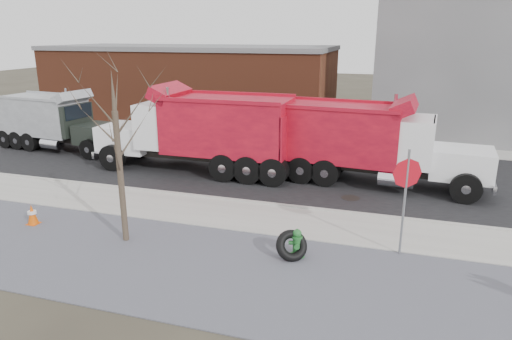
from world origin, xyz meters
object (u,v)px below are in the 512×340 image
(truck_tire, at_px, (292,246))
(dump_truck_red_a, at_px, (366,140))
(fire_hydrant, at_px, (297,244))
(dump_truck_red_b, at_px, (202,129))
(stop_sign, at_px, (406,185))
(dump_truck_grey, at_px, (55,120))

(truck_tire, distance_m, dump_truck_red_a, 7.84)
(fire_hydrant, relative_size, dump_truck_red_b, 0.09)
(truck_tire, height_order, dump_truck_red_a, dump_truck_red_a)
(stop_sign, xyz_separation_m, dump_truck_grey, (-17.94, 7.44, -0.46))
(stop_sign, distance_m, dump_truck_red_a, 6.61)
(truck_tire, xyz_separation_m, dump_truck_grey, (-15.03, 8.58, 1.24))
(stop_sign, relative_size, dump_truck_grey, 0.43)
(fire_hydrant, relative_size, stop_sign, 0.27)
(stop_sign, distance_m, dump_truck_grey, 19.43)
(truck_tire, height_order, dump_truck_red_b, dump_truck_red_b)
(dump_truck_grey, bearing_deg, truck_tire, -23.57)
(dump_truck_red_b, bearing_deg, stop_sign, 145.75)
(dump_truck_red_a, bearing_deg, truck_tire, -95.60)
(stop_sign, xyz_separation_m, dump_truck_red_b, (-8.71, 5.96, -0.13))
(truck_tire, xyz_separation_m, stop_sign, (2.91, 1.14, 1.71))
(fire_hydrant, relative_size, dump_truck_red_a, 0.09)
(fire_hydrant, distance_m, truck_tire, 0.19)
(dump_truck_red_a, bearing_deg, dump_truck_red_b, -171.43)
(truck_tire, relative_size, dump_truck_red_a, 0.12)
(fire_hydrant, xyz_separation_m, truck_tire, (-0.12, -0.14, 0.01))
(stop_sign, distance_m, dump_truck_red_b, 10.55)
(dump_truck_red_a, bearing_deg, fire_hydrant, -94.88)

